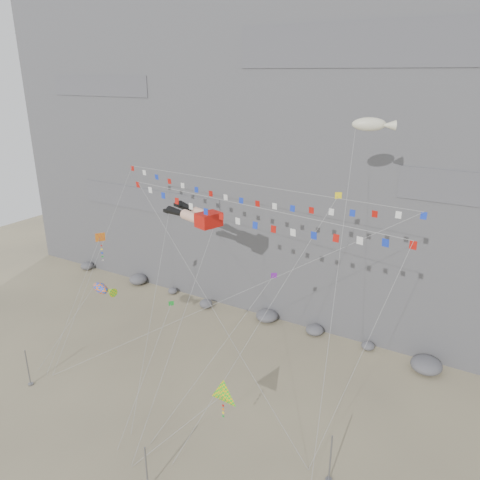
% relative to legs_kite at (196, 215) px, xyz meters
% --- Properties ---
extents(ground, '(120.00, 120.00, 0.00)m').
position_rel_legs_kite_xyz_m(ground, '(2.42, -6.80, -15.27)').
color(ground, tan).
rests_on(ground, ground).
extents(cliff, '(80.00, 28.00, 50.00)m').
position_rel_legs_kite_xyz_m(cliff, '(2.42, 25.20, 9.73)').
color(cliff, slate).
rests_on(cliff, ground).
extents(talus_boulders, '(60.00, 3.00, 1.20)m').
position_rel_legs_kite_xyz_m(talus_boulders, '(2.42, 10.20, -14.67)').
color(talus_boulders, slate).
rests_on(talus_boulders, ground).
extents(anchor_pole_left, '(0.12, 0.12, 3.77)m').
position_rel_legs_kite_xyz_m(anchor_pole_left, '(-11.15, -11.75, -13.38)').
color(anchor_pole_left, slate).
rests_on(anchor_pole_left, ground).
extents(anchor_pole_center, '(0.12, 0.12, 3.66)m').
position_rel_legs_kite_xyz_m(anchor_pole_center, '(6.09, -15.10, -13.44)').
color(anchor_pole_center, slate).
rests_on(anchor_pole_center, ground).
extents(anchor_pole_right, '(0.12, 0.12, 4.00)m').
position_rel_legs_kite_xyz_m(anchor_pole_right, '(16.82, -8.00, -13.27)').
color(anchor_pole_right, slate).
rests_on(anchor_pole_right, ground).
extents(legs_kite, '(8.10, 16.40, 20.52)m').
position_rel_legs_kite_xyz_m(legs_kite, '(0.00, 0.00, 0.00)').
color(legs_kite, '#BA120B').
rests_on(legs_kite, ground).
extents(flag_banner_upper, '(30.79, 14.23, 26.39)m').
position_rel_legs_kite_xyz_m(flag_banner_upper, '(3.95, 2.96, 2.73)').
color(flag_banner_upper, '#BA120B').
rests_on(flag_banner_upper, ground).
extents(flag_banner_lower, '(25.66, 6.87, 20.58)m').
position_rel_legs_kite_xyz_m(flag_banner_lower, '(7.12, -3.09, 2.67)').
color(flag_banner_lower, '#BA120B').
rests_on(flag_banner_lower, ground).
extents(harlequin_kite, '(4.93, 6.04, 14.82)m').
position_rel_legs_kite_xyz_m(harlequin_kite, '(-7.07, -5.19, -1.89)').
color(harlequin_kite, red).
rests_on(harlequin_kite, ground).
extents(fish_windsock, '(6.44, 5.92, 10.45)m').
position_rel_legs_kite_xyz_m(fish_windsock, '(-7.86, -5.11, -7.21)').
color(fish_windsock, orange).
rests_on(fish_windsock, ground).
extents(delta_kite, '(6.36, 5.25, 8.62)m').
position_rel_legs_kite_xyz_m(delta_kite, '(8.75, -9.39, -10.13)').
color(delta_kite, '#F1B60C').
rests_on(delta_kite, ground).
extents(blimp_windsock, '(3.89, 14.25, 27.11)m').
position_rel_legs_kite_xyz_m(blimp_windsock, '(14.19, 3.68, 8.49)').
color(blimp_windsock, beige).
rests_on(blimp_windsock, ground).
extents(small_kite_a, '(5.92, 13.41, 20.30)m').
position_rel_legs_kite_xyz_m(small_kite_a, '(-3.72, 0.63, -0.75)').
color(small_kite_a, orange).
rests_on(small_kite_a, ground).
extents(small_kite_b, '(6.11, 10.86, 16.55)m').
position_rel_legs_kite_xyz_m(small_kite_b, '(8.83, -1.84, -3.63)').
color(small_kite_b, '#751A9D').
rests_on(small_kite_b, ground).
extents(small_kite_c, '(1.57, 9.20, 12.20)m').
position_rel_legs_kite_xyz_m(small_kite_c, '(0.73, -5.19, -6.80)').
color(small_kite_c, green).
rests_on(small_kite_c, ground).
extents(small_kite_d, '(7.05, 15.54, 24.36)m').
position_rel_legs_kite_xyz_m(small_kite_d, '(12.49, 1.97, 2.62)').
color(small_kite_d, yellow).
rests_on(small_kite_d, ground).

